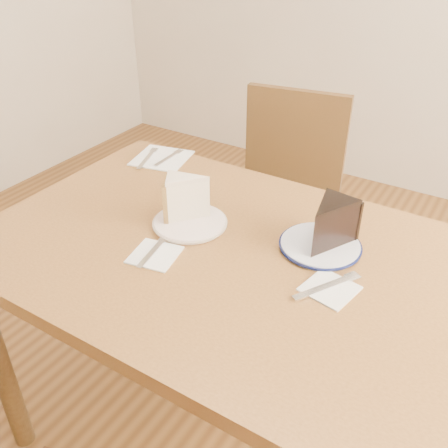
% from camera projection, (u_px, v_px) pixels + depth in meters
% --- Properties ---
extents(ground, '(4.00, 4.00, 0.00)m').
position_uv_depth(ground, '(224.00, 437.00, 1.61)').
color(ground, '#4A2C13').
rests_on(ground, ground).
extents(table, '(1.20, 0.80, 0.75)m').
position_uv_depth(table, '(224.00, 280.00, 1.26)').
color(table, '#573617').
rests_on(table, ground).
extents(chair_far, '(0.51, 0.51, 0.90)m').
position_uv_depth(chair_far, '(280.00, 206.00, 1.85)').
color(chair_far, '#352210').
rests_on(chair_far, ground).
extents(plate_cream, '(0.18, 0.18, 0.01)m').
position_uv_depth(plate_cream, '(190.00, 223.00, 1.29)').
color(plate_cream, silver).
rests_on(plate_cream, table).
extents(plate_navy, '(0.19, 0.19, 0.01)m').
position_uv_depth(plate_navy, '(320.00, 245.00, 1.20)').
color(plate_navy, white).
rests_on(plate_navy, table).
extents(carrot_cake, '(0.13, 0.12, 0.10)m').
position_uv_depth(carrot_cake, '(189.00, 199.00, 1.27)').
color(carrot_cake, beige).
rests_on(carrot_cake, plate_cream).
extents(chocolate_cake, '(0.11, 0.14, 0.10)m').
position_uv_depth(chocolate_cake, '(327.00, 228.00, 1.16)').
color(chocolate_cake, black).
rests_on(chocolate_cake, plate_navy).
extents(napkin_cream, '(0.12, 0.12, 0.00)m').
position_uv_depth(napkin_cream, '(155.00, 255.00, 1.17)').
color(napkin_cream, white).
rests_on(napkin_cream, table).
extents(napkin_navy, '(0.12, 0.12, 0.00)m').
position_uv_depth(napkin_navy, '(330.00, 289.00, 1.07)').
color(napkin_navy, white).
rests_on(napkin_navy, table).
extents(napkin_spare, '(0.20, 0.20, 0.00)m').
position_uv_depth(napkin_spare, '(162.00, 158.00, 1.62)').
color(napkin_spare, white).
rests_on(napkin_spare, table).
extents(fork_cream, '(0.04, 0.14, 0.00)m').
position_uv_depth(fork_cream, '(153.00, 251.00, 1.18)').
color(fork_cream, silver).
rests_on(fork_cream, napkin_cream).
extents(knife_navy, '(0.10, 0.16, 0.00)m').
position_uv_depth(knife_navy, '(326.00, 286.00, 1.07)').
color(knife_navy, silver).
rests_on(knife_navy, napkin_navy).
extents(fork_spare, '(0.02, 0.14, 0.00)m').
position_uv_depth(fork_spare, '(168.00, 158.00, 1.61)').
color(fork_spare, silver).
rests_on(fork_spare, napkin_spare).
extents(knife_spare, '(0.07, 0.16, 0.00)m').
position_uv_depth(knife_spare, '(147.00, 159.00, 1.61)').
color(knife_spare, silver).
rests_on(knife_spare, napkin_spare).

